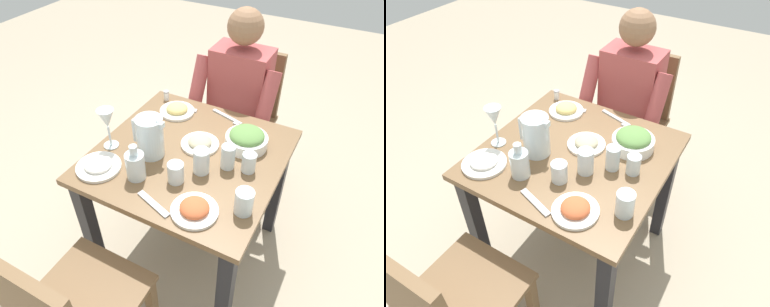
# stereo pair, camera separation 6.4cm
# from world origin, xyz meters

# --- Properties ---
(ground_plane) EXTENTS (8.00, 8.00, 0.00)m
(ground_plane) POSITION_xyz_m (0.00, 0.00, 0.00)
(ground_plane) COLOR tan
(dining_table) EXTENTS (0.82, 0.82, 0.72)m
(dining_table) POSITION_xyz_m (0.00, 0.00, 0.59)
(dining_table) COLOR brown
(dining_table) RESTS_ON ground_plane
(chair_near) EXTENTS (0.40, 0.40, 0.89)m
(chair_near) POSITION_xyz_m (0.01, -0.74, 0.50)
(chair_near) COLOR brown
(chair_near) RESTS_ON ground_plane
(chair_far) EXTENTS (0.40, 0.40, 0.89)m
(chair_far) POSITION_xyz_m (0.09, 0.74, 0.50)
(chair_far) COLOR brown
(chair_far) RESTS_ON ground_plane
(diner_near) EXTENTS (0.48, 0.53, 1.18)m
(diner_near) POSITION_xyz_m (0.01, -0.54, 0.65)
(diner_near) COLOR #B24C4C
(diner_near) RESTS_ON ground_plane
(water_pitcher) EXTENTS (0.16, 0.12, 0.19)m
(water_pitcher) POSITION_xyz_m (0.15, 0.08, 0.82)
(water_pitcher) COLOR silver
(water_pitcher) RESTS_ON dining_table
(salad_bowl) EXTENTS (0.19, 0.19, 0.09)m
(salad_bowl) POSITION_xyz_m (-0.21, -0.17, 0.76)
(salad_bowl) COLOR white
(salad_bowl) RESTS_ON dining_table
(plate_rice_curry) EXTENTS (0.18, 0.18, 0.05)m
(plate_rice_curry) POSITION_xyz_m (-0.18, 0.29, 0.74)
(plate_rice_curry) COLOR white
(plate_rice_curry) RESTS_ON dining_table
(plate_fries) EXTENTS (0.18, 0.18, 0.05)m
(plate_fries) POSITION_xyz_m (0.21, -0.26, 0.74)
(plate_fries) COLOR white
(plate_fries) RESTS_ON dining_table
(plate_beans) EXTENTS (0.18, 0.18, 0.04)m
(plate_beans) POSITION_xyz_m (-0.02, -0.07, 0.74)
(plate_beans) COLOR white
(plate_beans) RESTS_ON dining_table
(plate_yoghurt) EXTENTS (0.19, 0.19, 0.04)m
(plate_yoghurt) POSITION_xyz_m (0.30, 0.27, 0.73)
(plate_yoghurt) COLOR white
(plate_yoghurt) RESTS_ON dining_table
(water_glass_near_left) EXTENTS (0.07, 0.07, 0.11)m
(water_glass_near_left) POSITION_xyz_m (-0.10, 0.08, 0.78)
(water_glass_near_left) COLOR silver
(water_glass_near_left) RESTS_ON dining_table
(water_glass_by_pitcher) EXTENTS (0.07, 0.07, 0.10)m
(water_glass_by_pitcher) POSITION_xyz_m (-0.34, 0.20, 0.77)
(water_glass_by_pitcher) COLOR silver
(water_glass_by_pitcher) RESTS_ON dining_table
(water_glass_near_right) EXTENTS (0.06, 0.06, 0.11)m
(water_glass_near_right) POSITION_xyz_m (-0.19, 0.00, 0.78)
(water_glass_near_right) COLOR silver
(water_glass_near_right) RESTS_ON dining_table
(water_glass_far_left) EXTENTS (0.07, 0.07, 0.09)m
(water_glass_far_left) POSITION_xyz_m (-0.03, 0.18, 0.76)
(water_glass_far_left) COLOR silver
(water_glass_far_left) RESTS_ON dining_table
(water_glass_center) EXTENTS (0.06, 0.06, 0.09)m
(water_glass_center) POSITION_xyz_m (-0.27, -0.02, 0.76)
(water_glass_center) COLOR silver
(water_glass_center) RESTS_ON dining_table
(wine_glass) EXTENTS (0.08, 0.08, 0.20)m
(wine_glass) POSITION_xyz_m (0.35, 0.12, 0.86)
(wine_glass) COLOR silver
(wine_glass) RESTS_ON dining_table
(oil_carafe) EXTENTS (0.08, 0.08, 0.16)m
(oil_carafe) POSITION_xyz_m (0.12, 0.24, 0.78)
(oil_carafe) COLOR silver
(oil_carafe) RESTS_ON dining_table
(salt_shaker) EXTENTS (0.03, 0.03, 0.05)m
(salt_shaker) POSITION_xyz_m (0.33, -0.35, 0.75)
(salt_shaker) COLOR white
(salt_shaker) RESTS_ON dining_table
(fork_near) EXTENTS (0.17, 0.08, 0.01)m
(fork_near) POSITION_xyz_m (-0.02, 0.33, 0.72)
(fork_near) COLOR silver
(fork_near) RESTS_ON dining_table
(knife_near) EXTENTS (0.18, 0.07, 0.01)m
(knife_near) POSITION_xyz_m (-0.18, -0.29, 0.72)
(knife_near) COLOR silver
(knife_near) RESTS_ON dining_table
(fork_far) EXTENTS (0.17, 0.07, 0.01)m
(fork_far) POSITION_xyz_m (0.21, -0.30, 0.72)
(fork_far) COLOR silver
(fork_far) RESTS_ON dining_table
(knife_far) EXTENTS (0.18, 0.07, 0.01)m
(knife_far) POSITION_xyz_m (-0.04, -0.34, 0.72)
(knife_far) COLOR silver
(knife_far) RESTS_ON dining_table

